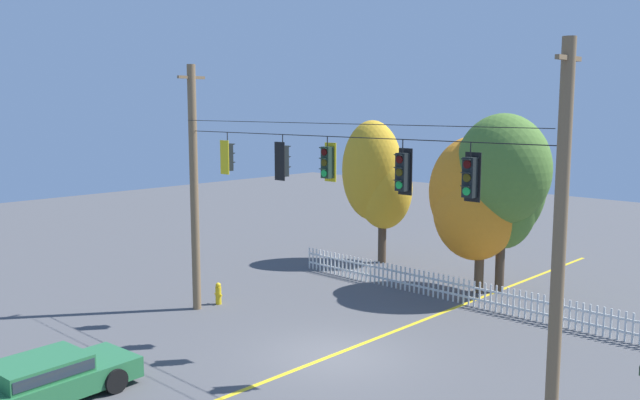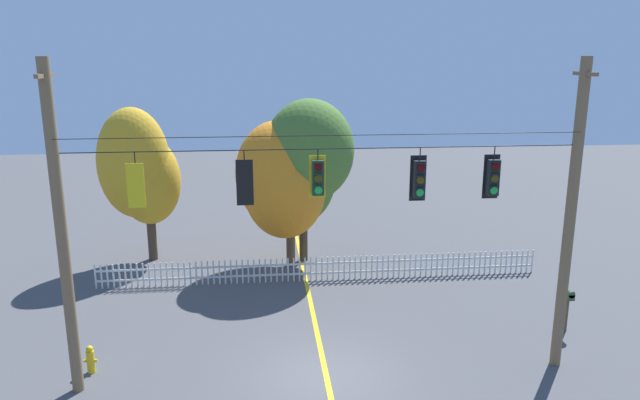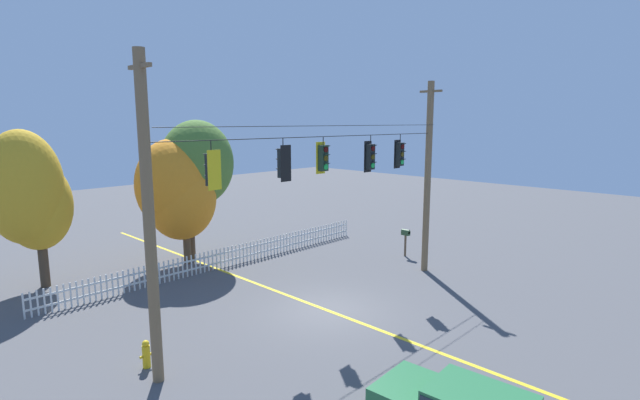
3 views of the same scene
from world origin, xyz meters
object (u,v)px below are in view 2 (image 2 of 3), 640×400
(traffic_signal_westbound_side, at_px, (318,177))
(autumn_maple_near_fence, at_px, (140,171))
(traffic_signal_northbound_primary, at_px, (419,179))
(autumn_oak_far_east, at_px, (309,157))
(autumn_maple_mid, at_px, (281,181))
(traffic_signal_southbound_primary, at_px, (137,185))
(traffic_signal_northbound_secondary, at_px, (245,181))
(roadside_mailbox, at_px, (568,297))
(fire_hydrant, at_px, (90,359))
(traffic_signal_eastbound_side, at_px, (493,177))

(traffic_signal_westbound_side, bearing_deg, autumn_maple_near_fence, 122.25)
(traffic_signal_northbound_primary, xyz_separation_m, autumn_oak_far_east, (-2.12, 9.47, -1.02))
(autumn_maple_mid, bearing_deg, traffic_signal_southbound_primary, -113.23)
(traffic_signal_southbound_primary, xyz_separation_m, autumn_maple_mid, (3.94, 9.18, -1.96))
(traffic_signal_northbound_secondary, xyz_separation_m, autumn_oak_far_east, (2.43, 9.49, -1.06))
(traffic_signal_northbound_secondary, xyz_separation_m, traffic_signal_northbound_primary, (4.55, 0.02, -0.04))
(autumn_maple_mid, xyz_separation_m, roadside_mailbox, (8.95, -7.17, -2.50))
(traffic_signal_northbound_primary, bearing_deg, roadside_mailbox, 19.43)
(traffic_signal_northbound_secondary, xyz_separation_m, autumn_maple_near_fence, (-4.67, 10.39, -1.67))
(fire_hydrant, bearing_deg, traffic_signal_northbound_secondary, -11.31)
(autumn_maple_near_fence, bearing_deg, traffic_signal_southbound_primary, -79.20)
(traffic_signal_northbound_secondary, distance_m, fire_hydrant, 6.99)
(autumn_maple_near_fence, bearing_deg, fire_hydrant, -89.12)
(traffic_signal_northbound_secondary, height_order, traffic_signal_westbound_side, same)
(traffic_signal_southbound_primary, xyz_separation_m, traffic_signal_eastbound_side, (9.24, 0.02, -0.02))
(traffic_signal_northbound_secondary, distance_m, traffic_signal_westbound_side, 1.87)
(autumn_oak_far_east, relative_size, roadside_mailbox, 4.90)
(autumn_oak_far_east, xyz_separation_m, fire_hydrant, (-6.95, -8.59, -4.19))
(traffic_signal_southbound_primary, relative_size, traffic_signal_northbound_secondary, 1.00)
(traffic_signal_westbound_side, height_order, autumn_oak_far_east, autumn_oak_far_east)
(traffic_signal_westbound_side, bearing_deg, autumn_maple_mid, 93.86)
(traffic_signal_northbound_primary, height_order, traffic_signal_eastbound_side, same)
(traffic_signal_westbound_side, relative_size, traffic_signal_eastbound_side, 0.91)
(traffic_signal_northbound_primary, distance_m, autumn_maple_mid, 9.93)
(traffic_signal_southbound_primary, distance_m, fire_hydrant, 5.62)
(traffic_signal_northbound_primary, relative_size, traffic_signal_eastbound_side, 1.01)
(traffic_signal_northbound_primary, height_order, autumn_maple_near_fence, autumn_maple_near_fence)
(autumn_maple_near_fence, relative_size, autumn_maple_mid, 1.08)
(traffic_signal_northbound_secondary, xyz_separation_m, traffic_signal_westbound_side, (1.87, 0.02, 0.06))
(traffic_signal_eastbound_side, height_order, autumn_oak_far_east, autumn_oak_far_east)
(traffic_signal_southbound_primary, distance_m, traffic_signal_eastbound_side, 9.24)
(autumn_maple_mid, relative_size, roadside_mailbox, 4.29)
(autumn_maple_mid, bearing_deg, roadside_mailbox, -38.70)
(autumn_maple_mid, height_order, roadside_mailbox, autumn_maple_mid)
(traffic_signal_southbound_primary, relative_size, roadside_mailbox, 0.97)
(traffic_signal_northbound_primary, distance_m, autumn_oak_far_east, 9.76)
(autumn_maple_mid, xyz_separation_m, fire_hydrant, (-5.78, -8.28, -3.27))
(traffic_signal_eastbound_side, distance_m, autumn_oak_far_east, 10.38)
(traffic_signal_northbound_primary, bearing_deg, autumn_maple_near_fence, 131.63)
(traffic_signal_eastbound_side, height_order, fire_hydrant, traffic_signal_eastbound_side)
(traffic_signal_westbound_side, distance_m, fire_hydrant, 8.36)
(autumn_maple_near_fence, bearing_deg, traffic_signal_eastbound_side, -42.74)
(roadside_mailbox, bearing_deg, autumn_oak_far_east, 136.13)
(traffic_signal_eastbound_side, bearing_deg, traffic_signal_southbound_primary, -179.88)
(traffic_signal_northbound_primary, bearing_deg, autumn_maple_mid, 109.77)
(autumn_oak_far_east, height_order, roadside_mailbox, autumn_oak_far_east)
(traffic_signal_northbound_secondary, bearing_deg, traffic_signal_southbound_primary, 179.99)
(traffic_signal_northbound_primary, relative_size, autumn_maple_near_fence, 0.22)
(traffic_signal_westbound_side, xyz_separation_m, autumn_maple_mid, (-0.62, 9.17, -2.04))
(traffic_signal_northbound_secondary, bearing_deg, fire_hydrant, 168.69)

